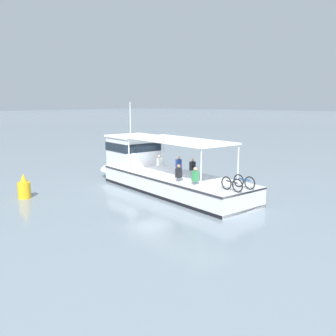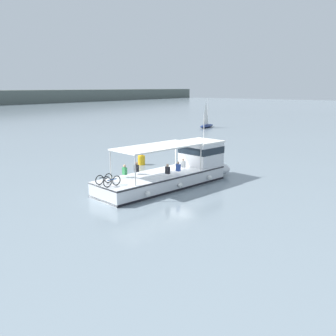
# 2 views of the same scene
# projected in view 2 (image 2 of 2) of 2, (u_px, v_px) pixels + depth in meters

# --- Properties ---
(ground_plane) EXTENTS (400.00, 400.00, 0.00)m
(ground_plane) POSITION_uv_depth(u_px,v_px,m) (180.00, 181.00, 29.49)
(ground_plane) COLOR gray
(ferry_main) EXTENTS (13.04, 5.12, 5.32)m
(ferry_main) POSITION_uv_depth(u_px,v_px,m) (177.00, 171.00, 28.64)
(ferry_main) COLOR silver
(ferry_main) RESTS_ON ground
(sailboat_horizon_east) EXTENTS (4.91, 1.84, 5.40)m
(sailboat_horizon_east) POSITION_uv_depth(u_px,v_px,m) (207.00, 125.00, 68.42)
(sailboat_horizon_east) COLOR navy
(sailboat_horizon_east) RESTS_ON ground
(channel_buoy) EXTENTS (0.70, 0.70, 1.40)m
(channel_buoy) POSITION_uv_depth(u_px,v_px,m) (141.00, 159.00, 35.71)
(channel_buoy) COLOR gold
(channel_buoy) RESTS_ON ground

